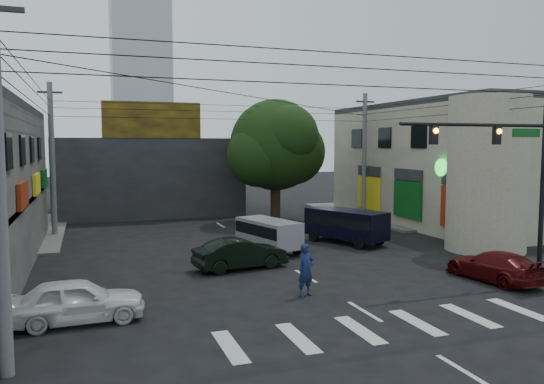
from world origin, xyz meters
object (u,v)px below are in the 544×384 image
navy_van (346,227)px  traffic_gantry (512,162)px  traffic_officer (306,270)px  utility_pole_far_left (52,160)px  dark_sedan (240,254)px  maroon_sedan (494,266)px  utility_pole_far_right (364,157)px  white_compact (77,301)px  street_tree (275,145)px  silver_minivan (269,236)px

navy_van → traffic_gantry: bearing=172.8°
navy_van → traffic_officer: traffic_officer is taller
utility_pole_far_left → dark_sedan: utility_pole_far_left is taller
dark_sedan → navy_van: bearing=-70.2°
utility_pole_far_left → traffic_gantry: bearing=-42.9°
navy_van → traffic_officer: size_ratio=2.60×
maroon_sedan → navy_van: navy_van is taller
utility_pole_far_right → maroon_sedan: utility_pole_far_right is taller
maroon_sedan → traffic_officer: 8.08m
utility_pole_far_right → navy_van: utility_pole_far_right is taller
white_compact → street_tree: bearing=-37.7°
street_tree → dark_sedan: bearing=-115.9°
dark_sedan → navy_van: (7.26, 3.96, 0.26)m
street_tree → dark_sedan: size_ratio=2.01×
utility_pole_far_left → traffic_officer: (9.38, -16.65, -3.63)m
utility_pole_far_left → maroon_sedan: (17.43, -17.20, -3.99)m
street_tree → utility_pole_far_left: 14.56m
maroon_sedan → silver_minivan: (-6.78, 8.46, 0.22)m
utility_pole_far_left → maroon_sedan: 24.81m
street_tree → utility_pole_far_left: utility_pole_far_left is taller
maroon_sedan → navy_van: 9.56m
white_compact → maroon_sedan: size_ratio=0.95×
utility_pole_far_right → maroon_sedan: bearing=-101.7°
maroon_sedan → navy_van: size_ratio=0.87×
utility_pole_far_left → silver_minivan: (10.65, -8.74, -3.76)m
white_compact → dark_sedan: bearing=-54.2°
utility_pole_far_left → maroon_sedan: size_ratio=2.09×
utility_pole_far_left → dark_sedan: (8.28, -11.78, -3.91)m
dark_sedan → street_tree: bearing=-34.7°
street_tree → maroon_sedan: (2.93, -18.20, -4.86)m
traffic_gantry → utility_pole_far_right: (2.68, 17.00, -0.23)m
dark_sedan → white_compact: bearing=118.9°
traffic_gantry → white_compact: size_ratio=1.73×
maroon_sedan → navy_van: bearing=-84.7°
street_tree → traffic_officer: (-5.12, -17.65, -4.51)m
street_tree → traffic_gantry: 18.42m
traffic_gantry → white_compact: traffic_gantry is taller
silver_minivan → navy_van: 4.99m
utility_pole_far_left → silver_minivan: utility_pole_far_left is taller
dark_sedan → white_compact: size_ratio=1.04×
dark_sedan → traffic_officer: 5.00m
utility_pole_far_left → silver_minivan: 14.28m
maroon_sedan → silver_minivan: size_ratio=1.05×
utility_pole_far_right → maroon_sedan: 18.01m
utility_pole_far_right → white_compact: bearing=-138.9°
white_compact → utility_pole_far_left: bearing=3.2°
traffic_gantry → traffic_officer: bearing=177.7°
white_compact → navy_van: navy_van is taller
utility_pole_far_left → utility_pole_far_right: same height
street_tree → traffic_gantry: bearing=-78.0°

